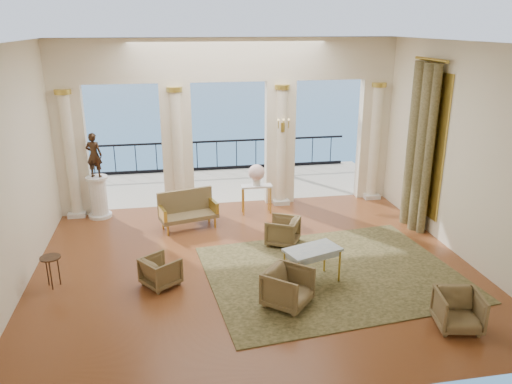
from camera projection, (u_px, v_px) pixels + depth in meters
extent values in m
plane|color=#4B200B|center=(254.00, 266.00, 10.47)|extent=(9.00, 9.00, 0.00)
plane|color=white|center=(312.00, 249.00, 6.02)|extent=(9.00, 0.00, 9.00)
plane|color=white|center=(9.00, 174.00, 8.99)|extent=(0.00, 8.00, 8.00)
plane|color=white|center=(464.00, 153.00, 10.50)|extent=(0.00, 8.00, 8.00)
plane|color=white|center=(254.00, 43.00, 9.02)|extent=(9.00, 9.00, 0.00)
cube|color=beige|center=(228.00, 59.00, 12.78)|extent=(9.00, 0.30, 1.10)
cube|color=beige|center=(71.00, 152.00, 12.82)|extent=(0.80, 0.30, 3.40)
cylinder|color=beige|center=(71.00, 157.00, 12.68)|extent=(0.28, 0.28, 3.20)
cylinder|color=gold|center=(63.00, 92.00, 12.15)|extent=(0.40, 0.40, 0.12)
cube|color=silver|center=(78.00, 214.00, 13.18)|extent=(0.45, 0.45, 0.12)
cube|color=beige|center=(177.00, 147.00, 13.27)|extent=(0.80, 0.30, 3.40)
cylinder|color=beige|center=(178.00, 153.00, 13.14)|extent=(0.28, 0.28, 3.20)
cylinder|color=gold|center=(174.00, 89.00, 12.61)|extent=(0.40, 0.40, 0.12)
cube|color=silver|center=(181.00, 207.00, 13.63)|extent=(0.45, 0.45, 0.12)
cube|color=beige|center=(280.00, 143.00, 13.74)|extent=(0.80, 0.30, 3.40)
cylinder|color=beige|center=(281.00, 148.00, 13.61)|extent=(0.28, 0.28, 3.20)
cylinder|color=gold|center=(282.00, 87.00, 13.08)|extent=(0.40, 0.40, 0.12)
cube|color=silver|center=(280.00, 201.00, 14.10)|extent=(0.45, 0.45, 0.12)
cube|color=beige|center=(372.00, 139.00, 14.20)|extent=(0.80, 0.30, 3.40)
cylinder|color=beige|center=(374.00, 144.00, 14.06)|extent=(0.28, 0.28, 3.20)
cylinder|color=gold|center=(379.00, 85.00, 13.53)|extent=(0.40, 0.40, 0.12)
cube|color=silver|center=(370.00, 196.00, 14.56)|extent=(0.45, 0.45, 0.12)
cube|color=beige|center=(223.00, 185.00, 15.89)|extent=(10.00, 3.60, 0.10)
cube|color=black|center=(217.00, 141.00, 17.04)|extent=(9.00, 0.06, 0.06)
cube|color=black|center=(217.00, 168.00, 17.35)|extent=(9.00, 0.06, 0.10)
cylinder|color=black|center=(217.00, 156.00, 17.20)|extent=(0.03, 0.03, 1.00)
cylinder|color=black|center=(94.00, 161.00, 16.51)|extent=(0.03, 0.03, 1.00)
cylinder|color=black|center=(331.00, 150.00, 17.89)|extent=(0.03, 0.03, 1.00)
cylinder|color=#4C3823|center=(279.00, 111.00, 16.28)|extent=(0.20, 0.20, 4.20)
plane|color=navy|center=(178.00, 106.00, 68.30)|extent=(160.00, 160.00, 0.00)
cylinder|color=#4A4327|center=(429.00, 152.00, 11.53)|extent=(0.26, 0.26, 4.00)
cylinder|color=#4A4327|center=(418.00, 148.00, 11.94)|extent=(0.32, 0.32, 4.00)
cylinder|color=#4A4327|center=(411.00, 144.00, 12.36)|extent=(0.26, 0.26, 4.00)
cylinder|color=gold|center=(431.00, 60.00, 11.29)|extent=(0.08, 1.40, 0.08)
cube|color=gold|center=(427.00, 144.00, 11.94)|extent=(0.04, 1.60, 3.40)
cube|color=gold|center=(283.00, 127.00, 13.28)|extent=(0.10, 0.04, 0.25)
cylinder|color=gold|center=(278.00, 124.00, 13.15)|extent=(0.02, 0.02, 0.22)
cylinder|color=gold|center=(284.00, 124.00, 13.18)|extent=(0.02, 0.02, 0.22)
cylinder|color=gold|center=(289.00, 124.00, 13.20)|extent=(0.02, 0.02, 0.22)
cube|color=#262D15|center=(332.00, 273.00, 10.15)|extent=(5.32, 4.34, 0.02)
imported|color=#4E4325|center=(288.00, 286.00, 8.90)|extent=(1.02, 1.03, 0.77)
imported|color=#4E4325|center=(459.00, 309.00, 8.24)|extent=(0.82, 0.78, 0.72)
imported|color=#4E4325|center=(283.00, 230.00, 11.40)|extent=(0.89, 0.90, 0.70)
imported|color=#4E4325|center=(161.00, 270.00, 9.61)|extent=(0.84, 0.85, 0.64)
cube|color=#4E4325|center=(189.00, 216.00, 12.30)|extent=(1.50, 0.90, 0.10)
cube|color=#4E4325|center=(185.00, 200.00, 12.43)|extent=(1.37, 0.43, 0.57)
cube|color=gold|center=(162.00, 213.00, 11.99)|extent=(0.22, 0.57, 0.27)
cube|color=gold|center=(213.00, 206.00, 12.50)|extent=(0.22, 0.57, 0.27)
cylinder|color=gold|center=(168.00, 231.00, 11.93)|extent=(0.05, 0.05, 0.26)
cylinder|color=gold|center=(215.00, 223.00, 12.40)|extent=(0.05, 0.05, 0.26)
cylinder|color=gold|center=(163.00, 224.00, 12.32)|extent=(0.05, 0.05, 0.26)
cylinder|color=gold|center=(209.00, 216.00, 12.80)|extent=(0.05, 0.05, 0.26)
cube|color=#9EB5C9|center=(313.00, 250.00, 9.58)|extent=(1.19, 0.89, 0.05)
cylinder|color=gold|center=(298.00, 278.00, 9.28)|extent=(0.04, 0.04, 0.68)
cylinder|color=gold|center=(339.00, 266.00, 9.72)|extent=(0.04, 0.04, 0.68)
cylinder|color=gold|center=(284.00, 267.00, 9.68)|extent=(0.04, 0.04, 0.68)
cylinder|color=gold|center=(325.00, 257.00, 10.12)|extent=(0.04, 0.04, 0.68)
cylinder|color=silver|center=(100.00, 215.00, 13.13)|extent=(0.60, 0.60, 0.08)
cylinder|color=silver|center=(98.00, 197.00, 12.96)|extent=(0.44, 0.44, 0.96)
cylinder|color=silver|center=(96.00, 178.00, 12.80)|extent=(0.56, 0.56, 0.06)
imported|color=#322116|center=(94.00, 155.00, 12.60)|extent=(0.48, 0.39, 1.15)
cube|color=silver|center=(256.00, 186.00, 13.17)|extent=(0.82, 0.34, 0.05)
cylinder|color=gold|center=(244.00, 202.00, 13.14)|extent=(0.04, 0.04, 0.73)
cylinder|color=gold|center=(271.00, 201.00, 13.24)|extent=(0.04, 0.04, 0.73)
cylinder|color=gold|center=(242.00, 199.00, 13.35)|extent=(0.04, 0.04, 0.73)
cylinder|color=gold|center=(269.00, 198.00, 13.45)|extent=(0.04, 0.04, 0.73)
cylinder|color=white|center=(256.00, 180.00, 13.12)|extent=(0.21, 0.21, 0.27)
sphere|color=#DEA1AC|center=(256.00, 173.00, 13.05)|extent=(0.43, 0.43, 0.43)
cylinder|color=black|center=(50.00, 258.00, 9.46)|extent=(0.39, 0.39, 0.03)
cylinder|color=black|center=(59.00, 270.00, 9.64)|extent=(0.03, 0.03, 0.60)
cylinder|color=black|center=(47.00, 271.00, 9.61)|extent=(0.03, 0.03, 0.60)
cylinder|color=black|center=(51.00, 275.00, 9.45)|extent=(0.03, 0.03, 0.60)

